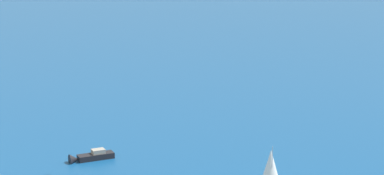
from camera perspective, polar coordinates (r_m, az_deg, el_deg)
The scene contains 2 objects.
sailboat_far_port at distance 141.73m, azimuth 6.97°, elevation -7.18°, with size 7.49×6.56×10.08m.
motorboat_trailing at distance 162.49m, azimuth -9.03°, elevation -6.06°, with size 10.67×8.94×3.24m.
Camera 1 is at (-122.24, -63.31, 51.74)m, focal length 60.33 mm.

